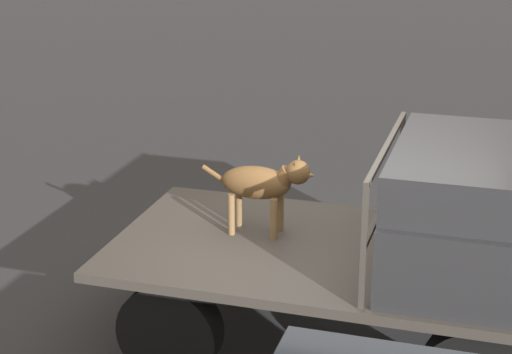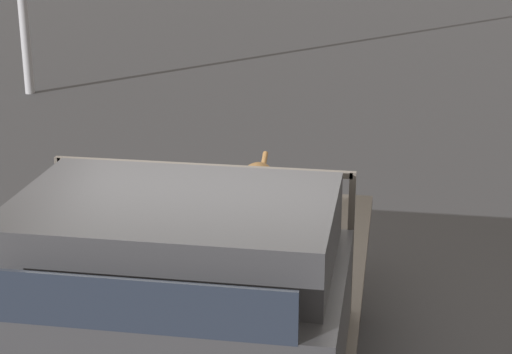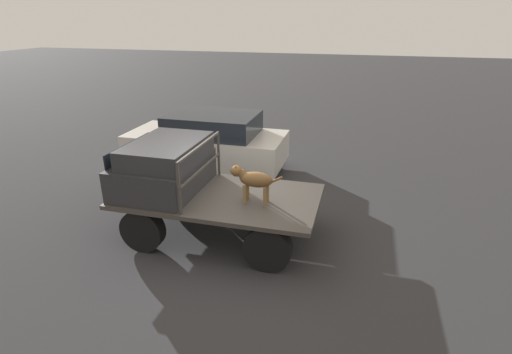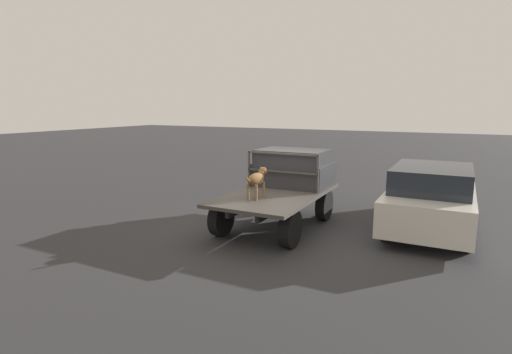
# 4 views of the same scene
# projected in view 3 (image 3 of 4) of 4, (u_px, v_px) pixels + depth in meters

# --- Properties ---
(ground_plane) EXTENTS (80.00, 80.00, 0.00)m
(ground_plane) POSITION_uv_depth(u_px,v_px,m) (220.00, 235.00, 7.86)
(ground_plane) COLOR #2D2D30
(flatbed_truck) EXTENTS (3.76, 2.04, 0.88)m
(flatbed_truck) POSITION_uv_depth(u_px,v_px,m) (219.00, 206.00, 7.62)
(flatbed_truck) COLOR black
(flatbed_truck) RESTS_ON ground
(truck_cab) EXTENTS (1.43, 1.92, 0.96)m
(truck_cab) POSITION_uv_depth(u_px,v_px,m) (165.00, 166.00, 7.62)
(truck_cab) COLOR #28282B
(truck_cab) RESTS_ON flatbed_truck
(truck_headboard) EXTENTS (0.04, 1.92, 0.95)m
(truck_headboard) POSITION_uv_depth(u_px,v_px,m) (201.00, 162.00, 7.38)
(truck_headboard) COLOR #3D3833
(truck_headboard) RESTS_ON flatbed_truck
(dog) EXTENTS (0.99, 0.28, 0.72)m
(dog) POSITION_uv_depth(u_px,v_px,m) (252.00, 179.00, 7.04)
(dog) COLOR brown
(dog) RESTS_ON flatbed_truck
(parked_sedan) EXTENTS (4.28, 1.88, 1.57)m
(parked_sedan) POSITION_uv_depth(u_px,v_px,m) (208.00, 141.00, 10.96)
(parked_sedan) COLOR black
(parked_sedan) RESTS_ON ground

